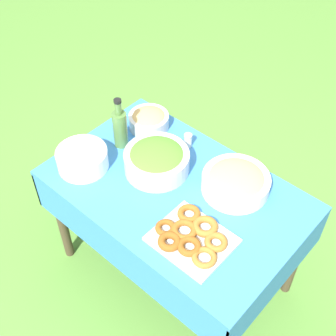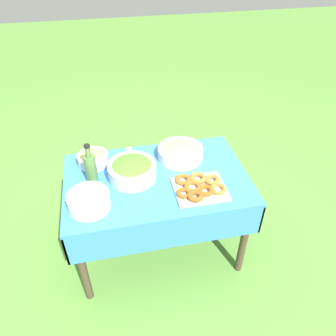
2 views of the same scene
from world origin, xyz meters
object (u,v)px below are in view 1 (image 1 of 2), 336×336
salad_bowl (157,160)px  bread_bowl (149,120)px  plate_stack (82,159)px  donut_platter (191,237)px  olive_oil_bottle (120,128)px  pasta_bowl (236,182)px

salad_bowl → bread_bowl: salad_bowl is taller
plate_stack → donut_platter: bearing=-178.8°
olive_oil_bottle → bread_bowl: (-0.01, -0.19, -0.06)m
plate_stack → bread_bowl: size_ratio=1.17×
bread_bowl → plate_stack: bearing=85.2°
pasta_bowl → bread_bowl: pasta_bowl is taller
salad_bowl → donut_platter: salad_bowl is taller
donut_platter → bread_bowl: bearing=-33.0°
salad_bowl → olive_oil_bottle: size_ratio=1.10×
donut_platter → plate_stack: (0.66, 0.01, 0.03)m
olive_oil_bottle → bread_bowl: size_ratio=1.35×
salad_bowl → plate_stack: bearing=38.5°
salad_bowl → olive_oil_bottle: olive_oil_bottle is taller
plate_stack → olive_oil_bottle: (-0.03, -0.23, 0.06)m
pasta_bowl → bread_bowl: 0.59m
pasta_bowl → bread_bowl: bearing=-5.3°
pasta_bowl → olive_oil_bottle: (0.60, 0.13, 0.06)m
pasta_bowl → plate_stack: 0.72m
plate_stack → olive_oil_bottle: size_ratio=0.87×
pasta_bowl → salad_bowl: bearing=22.4°
donut_platter → bread_bowl: bread_bowl is taller
bread_bowl → donut_platter: bearing=147.0°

